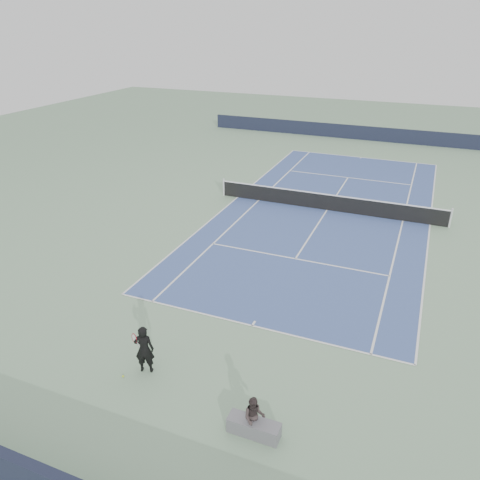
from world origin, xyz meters
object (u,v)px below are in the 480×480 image
at_px(tennis_net, 328,202).
at_px(spectator_bench, 254,422).
at_px(tennis_player, 144,349).
at_px(tennis_ball, 123,376).

relative_size(tennis_net, spectator_bench, 8.82).
relative_size(tennis_player, spectator_bench, 1.11).
distance_m(tennis_net, tennis_player, 15.43).
bearing_deg(tennis_player, tennis_net, 81.78).
distance_m(tennis_player, tennis_ball, 1.07).
distance_m(tennis_player, spectator_bench, 4.09).
bearing_deg(tennis_net, tennis_ball, -99.70).
relative_size(tennis_player, tennis_ball, 24.09).
bearing_deg(spectator_bench, tennis_player, 165.41).
bearing_deg(tennis_ball, spectator_bench, -6.40).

